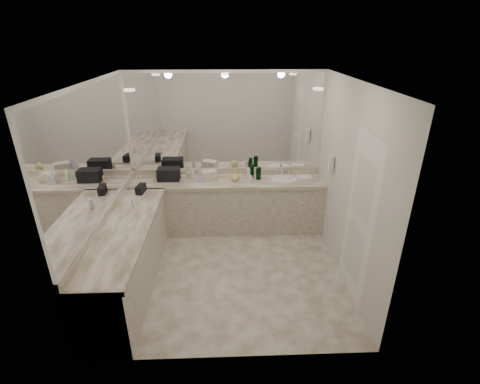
{
  "coord_description": "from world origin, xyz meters",
  "views": [
    {
      "loc": [
        0.01,
        -4.11,
        3.09
      ],
      "look_at": [
        0.19,
        0.4,
        1.04
      ],
      "focal_mm": 26.0,
      "sensor_mm": 36.0,
      "label": 1
    }
  ],
  "objects_px": {
    "wall_phone": "(331,163)",
    "cream_cosmetic_case": "(209,175)",
    "soap_bottle_b": "(202,176)",
    "sink": "(284,179)",
    "hand_towel": "(305,178)",
    "soap_bottle_c": "(235,176)",
    "soap_bottle_a": "(192,173)",
    "black_toiletry_bag": "(169,174)"
  },
  "relations": [
    {
      "from": "cream_cosmetic_case",
      "to": "soap_bottle_c",
      "type": "xyz_separation_m",
      "value": [
        0.44,
        -0.08,
        0.01
      ]
    },
    {
      "from": "hand_towel",
      "to": "soap_bottle_b",
      "type": "bearing_deg",
      "value": -177.73
    },
    {
      "from": "cream_cosmetic_case",
      "to": "soap_bottle_c",
      "type": "distance_m",
      "value": 0.45
    },
    {
      "from": "cream_cosmetic_case",
      "to": "soap_bottle_b",
      "type": "relative_size",
      "value": 1.29
    },
    {
      "from": "soap_bottle_b",
      "to": "hand_towel",
      "type": "bearing_deg",
      "value": 2.27
    },
    {
      "from": "wall_phone",
      "to": "black_toiletry_bag",
      "type": "height_order",
      "value": "wall_phone"
    },
    {
      "from": "cream_cosmetic_case",
      "to": "hand_towel",
      "type": "relative_size",
      "value": 1.14
    },
    {
      "from": "wall_phone",
      "to": "soap_bottle_a",
      "type": "relative_size",
      "value": 1.17
    },
    {
      "from": "hand_towel",
      "to": "soap_bottle_c",
      "type": "distance_m",
      "value": 1.16
    },
    {
      "from": "cream_cosmetic_case",
      "to": "soap_bottle_c",
      "type": "relative_size",
      "value": 1.45
    },
    {
      "from": "sink",
      "to": "cream_cosmetic_case",
      "type": "bearing_deg",
      "value": 178.19
    },
    {
      "from": "black_toiletry_bag",
      "to": "cream_cosmetic_case",
      "type": "relative_size",
      "value": 1.4
    },
    {
      "from": "sink",
      "to": "hand_towel",
      "type": "height_order",
      "value": "hand_towel"
    },
    {
      "from": "sink",
      "to": "wall_phone",
      "type": "bearing_deg",
      "value": -39.57
    },
    {
      "from": "black_toiletry_bag",
      "to": "hand_towel",
      "type": "relative_size",
      "value": 1.59
    },
    {
      "from": "soap_bottle_c",
      "to": "soap_bottle_a",
      "type": "bearing_deg",
      "value": 169.95
    },
    {
      "from": "cream_cosmetic_case",
      "to": "wall_phone",
      "type": "bearing_deg",
      "value": -39.63
    },
    {
      "from": "soap_bottle_a",
      "to": "soap_bottle_c",
      "type": "height_order",
      "value": "soap_bottle_a"
    },
    {
      "from": "wall_phone",
      "to": "soap_bottle_a",
      "type": "bearing_deg",
      "value": 164.58
    },
    {
      "from": "black_toiletry_bag",
      "to": "soap_bottle_a",
      "type": "relative_size",
      "value": 1.74
    },
    {
      "from": "wall_phone",
      "to": "soap_bottle_c",
      "type": "distance_m",
      "value": 1.53
    },
    {
      "from": "cream_cosmetic_case",
      "to": "soap_bottle_b",
      "type": "bearing_deg",
      "value": -155.94
    },
    {
      "from": "hand_towel",
      "to": "soap_bottle_a",
      "type": "distance_m",
      "value": 1.87
    },
    {
      "from": "soap_bottle_b",
      "to": "sink",
      "type": "bearing_deg",
      "value": 3.03
    },
    {
      "from": "wall_phone",
      "to": "soap_bottle_c",
      "type": "relative_size",
      "value": 1.36
    },
    {
      "from": "hand_towel",
      "to": "soap_bottle_b",
      "type": "relative_size",
      "value": 1.13
    },
    {
      "from": "black_toiletry_bag",
      "to": "soap_bottle_a",
      "type": "bearing_deg",
      "value": 6.32
    },
    {
      "from": "wall_phone",
      "to": "cream_cosmetic_case",
      "type": "xyz_separation_m",
      "value": [
        -1.85,
        0.54,
        -0.38
      ]
    },
    {
      "from": "sink",
      "to": "hand_towel",
      "type": "bearing_deg",
      "value": -0.7
    },
    {
      "from": "sink",
      "to": "cream_cosmetic_case",
      "type": "height_order",
      "value": "cream_cosmetic_case"
    },
    {
      "from": "cream_cosmetic_case",
      "to": "soap_bottle_a",
      "type": "distance_m",
      "value": 0.28
    },
    {
      "from": "sink",
      "to": "soap_bottle_a",
      "type": "height_order",
      "value": "soap_bottle_a"
    },
    {
      "from": "sink",
      "to": "soap_bottle_a",
      "type": "bearing_deg",
      "value": 176.77
    },
    {
      "from": "soap_bottle_a",
      "to": "soap_bottle_c",
      "type": "bearing_deg",
      "value": -10.05
    },
    {
      "from": "hand_towel",
      "to": "soap_bottle_c",
      "type": "xyz_separation_m",
      "value": [
        -1.15,
        -0.04,
        0.07
      ]
    },
    {
      "from": "wall_phone",
      "to": "black_toiletry_bag",
      "type": "distance_m",
      "value": 2.59
    },
    {
      "from": "sink",
      "to": "cream_cosmetic_case",
      "type": "xyz_separation_m",
      "value": [
        -1.25,
        0.04,
        0.08
      ]
    },
    {
      "from": "wall_phone",
      "to": "black_toiletry_bag",
      "type": "bearing_deg",
      "value": 167.75
    },
    {
      "from": "sink",
      "to": "soap_bottle_b",
      "type": "xyz_separation_m",
      "value": [
        -1.35,
        -0.07,
        0.1
      ]
    },
    {
      "from": "black_toiletry_bag",
      "to": "soap_bottle_c",
      "type": "bearing_deg",
      "value": -4.39
    },
    {
      "from": "sink",
      "to": "soap_bottle_c",
      "type": "bearing_deg",
      "value": -177.14
    },
    {
      "from": "sink",
      "to": "soap_bottle_a",
      "type": "xyz_separation_m",
      "value": [
        -1.52,
        0.09,
        0.11
      ]
    }
  ]
}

